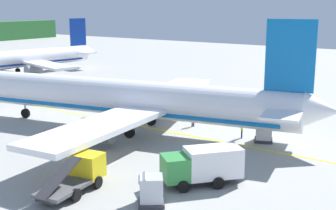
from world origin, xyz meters
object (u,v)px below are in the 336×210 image
Objects in this scene: cargo_container_near at (263,133)px; service_truck_fuel at (80,173)px; service_truck_baggage at (203,165)px; cargo_container_far at (151,190)px; crew_loader_right at (193,118)px; airliner_mid_apron at (19,59)px; crew_loader_left at (242,128)px; airliner_foreground at (133,99)px.

service_truck_fuel is at bearing 161.56° from cargo_container_near.
service_truck_baggage reaches higher than cargo_container_far.
crew_loader_right is (13.69, 9.35, -0.55)m from service_truck_baggage.
airliner_mid_apron is 63.97m from cargo_container_far.
crew_loader_left is (18.49, -3.95, -0.14)m from service_truck_fuel.
crew_loader_right is at bearing -40.86° from airliner_foreground.
airliner_mid_apron reaches higher than crew_loader_left.
airliner_foreground is at bearing 57.82° from service_truck_baggage.
crew_loader_right is at bearing 7.14° from service_truck_fuel.
service_truck_fuel is at bearing -154.74° from airliner_foreground.
airliner_foreground is 13.90m from cargo_container_near.
service_truck_baggage is at bearing -145.66° from crew_loader_right.
service_truck_baggage is (-26.90, -56.45, -1.38)m from airliner_mid_apron.
service_truck_baggage is (-8.64, -13.73, -1.84)m from airliner_foreground.
cargo_container_near is at bearing -95.92° from crew_loader_right.
airliner_foreground is 46.47m from airliner_mid_apron.
airliner_mid_apron is 55.38m from crew_loader_left.
service_truck_baggage is 12.83m from cargo_container_near.
service_truck_fuel is at bearing -123.43° from airliner_mid_apron.
cargo_container_far is 1.43× the size of crew_loader_right.
airliner_mid_apron is 15.93× the size of cargo_container_near.
crew_loader_left is at bearing 13.15° from service_truck_baggage.
airliner_foreground reaches higher than airliner_mid_apron.
cargo_container_far reaches higher than crew_loader_right.
crew_loader_right is (1.01, 6.39, -0.05)m from crew_loader_left.
cargo_container_far is (0.80, -5.87, -0.18)m from service_truck_fuel.
airliner_foreground is 24.45× the size of crew_loader_right.
airliner_mid_apron is 57.54m from cargo_container_near.
cargo_container_far is at bearing 168.24° from service_truck_baggage.
airliner_foreground is at bearing -113.14° from airliner_mid_apron.
service_truck_fuel is (-14.44, -6.82, -2.21)m from airliner_foreground.
service_truck_fuel is 5.93m from cargo_container_far.
service_truck_fuel is 2.63× the size of cargo_container_far.
airliner_foreground reaches higher than service_truck_fuel.
service_truck_baggage is (5.81, -6.91, 0.37)m from service_truck_fuel.
crew_loader_left is at bearing 6.20° from cargo_container_far.
airliner_foreground is 16.12m from service_truck_fuel.
service_truck_fuel is 19.61m from cargo_container_near.
service_truck_fuel is (-32.71, -49.54, -1.74)m from airliner_mid_apron.
airliner_mid_apron is 6.05× the size of service_truck_baggage.
airliner_foreground is at bearing 42.92° from cargo_container_far.
service_truck_baggage is at bearing -115.48° from airliner_mid_apron.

